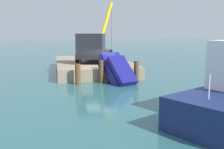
# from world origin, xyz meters

# --- Properties ---
(ground) EXTENTS (200.00, 200.00, 0.00)m
(ground) POSITION_xyz_m (0.00, 0.00, 0.00)
(ground) COLOR #2D6066
(dock) EXTENTS (12.40, 7.25, 1.04)m
(dock) POSITION_xyz_m (-4.97, 0.00, 0.52)
(dock) COLOR gray
(dock) RESTS_ON ground
(crane_truck) EXTENTS (10.09, 5.53, 6.56)m
(crane_truck) POSITION_xyz_m (-4.01, 0.09, 2.45)
(crane_truck) COLOR black
(crane_truck) RESTS_ON dock
(dock_worker) EXTENTS (0.34, 0.34, 1.86)m
(dock_worker) POSITION_xyz_m (-2.25, -1.50, 2.00)
(dock_worker) COLOR black
(dock_worker) RESTS_ON dock
(salvaged_car) EXTENTS (4.32, 3.11, 3.76)m
(salvaged_car) POSITION_xyz_m (2.31, 1.24, 0.62)
(salvaged_car) COLOR navy
(salvaged_car) RESTS_ON ground
(piling_near) EXTENTS (0.42, 0.42, 1.59)m
(piling_near) POSITION_xyz_m (1.89, -2.08, 0.80)
(piling_near) COLOR brown
(piling_near) RESTS_ON ground
(piling_mid) EXTENTS (0.33, 0.33, 1.82)m
(piling_mid) POSITION_xyz_m (1.72, -0.19, 0.91)
(piling_mid) COLOR brown
(piling_mid) RESTS_ON ground
(piling_far) EXTENTS (0.41, 0.41, 1.72)m
(piling_far) POSITION_xyz_m (1.94, 2.65, 0.86)
(piling_far) COLOR brown
(piling_far) RESTS_ON ground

